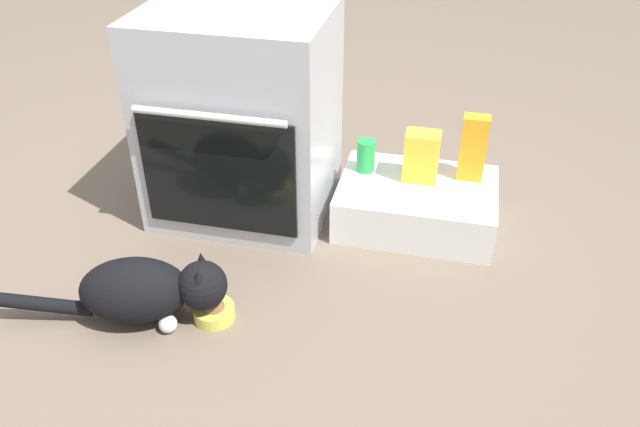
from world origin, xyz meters
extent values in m
plane|color=#6B5B4C|center=(0.00, 0.00, 0.00)|extent=(8.00, 8.00, 0.00)
cube|color=#B7BABF|center=(-0.06, 0.46, 0.37)|extent=(0.62, 0.50, 0.74)
cube|color=black|center=(-0.06, 0.20, 0.28)|extent=(0.52, 0.01, 0.41)
cylinder|color=silver|center=(-0.06, 0.17, 0.50)|extent=(0.49, 0.02, 0.02)
cube|color=white|center=(0.57, 0.49, 0.08)|extent=(0.55, 0.40, 0.16)
cylinder|color=#D1D14C|center=(0.04, -0.16, 0.02)|extent=(0.12, 0.12, 0.04)
sphere|color=brown|center=(0.04, -0.16, 0.03)|extent=(0.07, 0.07, 0.07)
ellipsoid|color=black|center=(-0.18, -0.21, 0.11)|extent=(0.36, 0.27, 0.19)
sphere|color=black|center=(0.01, -0.16, 0.13)|extent=(0.15, 0.15, 0.15)
cone|color=black|center=(0.00, -0.12, 0.18)|extent=(0.05, 0.05, 0.07)
cone|color=black|center=(0.02, -0.20, 0.18)|extent=(0.05, 0.05, 0.07)
cylinder|color=black|center=(-0.44, -0.28, 0.06)|extent=(0.28, 0.11, 0.09)
sphere|color=silver|center=(-0.10, -0.14, 0.03)|extent=(0.05, 0.05, 0.05)
sphere|color=silver|center=(-0.07, -0.24, 0.03)|extent=(0.05, 0.05, 0.05)
cube|color=orange|center=(0.74, 0.58, 0.28)|extent=(0.09, 0.06, 0.24)
cylinder|color=green|center=(0.37, 0.54, 0.22)|extent=(0.07, 0.07, 0.12)
cube|color=yellow|center=(0.57, 0.53, 0.25)|extent=(0.12, 0.09, 0.18)
camera|label=1|loc=(0.67, -1.47, 1.34)|focal=35.95mm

